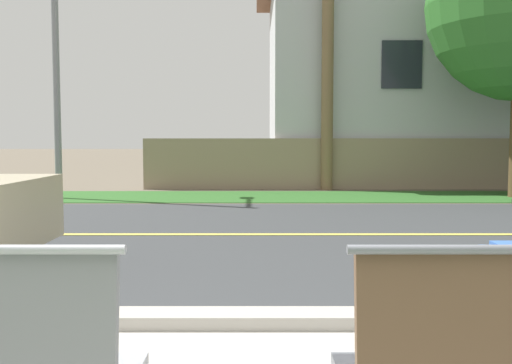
{
  "coord_description": "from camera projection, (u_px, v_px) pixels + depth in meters",
  "views": [
    {
      "loc": [
        0.07,
        -1.92,
        1.39
      ],
      "look_at": [
        0.07,
        3.4,
        1.0
      ],
      "focal_mm": 41.22,
      "sensor_mm": 36.0,
      "label": 1
    }
  ],
  "objects": [
    {
      "name": "house_across_street",
      "position": [
        463.0,
        76.0,
        19.21
      ],
      "size": [
        13.56,
        6.91,
        6.8
      ],
      "color": "#B7BCC1",
      "rests_on": "ground_plane"
    },
    {
      "name": "streetlamp",
      "position": [
        58.0,
        24.0,
        13.55
      ],
      "size": [
        0.24,
        2.1,
        7.05
      ],
      "color": "gray",
      "rests_on": "ground_plane"
    },
    {
      "name": "ground_plane",
      "position": [
        251.0,
        221.0,
        10.0
      ],
      "size": [
        140.0,
        140.0,
        0.0
      ],
      "primitive_type": "plane",
      "color": "#665B4C"
    },
    {
      "name": "curb_edge",
      "position": [
        246.0,
        319.0,
        4.36
      ],
      "size": [
        44.0,
        0.3,
        0.11
      ],
      "primitive_type": "cube",
      "color": "#ADA89E",
      "rests_on": "ground_plane"
    },
    {
      "name": "road_centre_line",
      "position": [
        251.0,
        234.0,
        8.5
      ],
      "size": [
        48.0,
        0.14,
        0.01
      ],
      "primitive_type": "cube",
      "color": "#E0CC4C",
      "rests_on": "ground_plane"
    },
    {
      "name": "street_asphalt",
      "position": [
        251.0,
        235.0,
        8.5
      ],
      "size": [
        52.0,
        8.0,
        0.01
      ],
      "primitive_type": "cube",
      "color": "#383A3D",
      "rests_on": "ground_plane"
    },
    {
      "name": "garden_wall",
      "position": [
        379.0,
        164.0,
        16.23
      ],
      "size": [
        13.0,
        0.36,
        1.4
      ],
      "primitive_type": "cube",
      "color": "gray",
      "rests_on": "ground_plane"
    },
    {
      "name": "far_verge_grass",
      "position": [
        253.0,
        197.0,
        14.05
      ],
      "size": [
        48.0,
        2.8,
        0.02
      ],
      "primitive_type": "cube",
      "color": "#2D6026",
      "rests_on": "ground_plane"
    }
  ]
}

